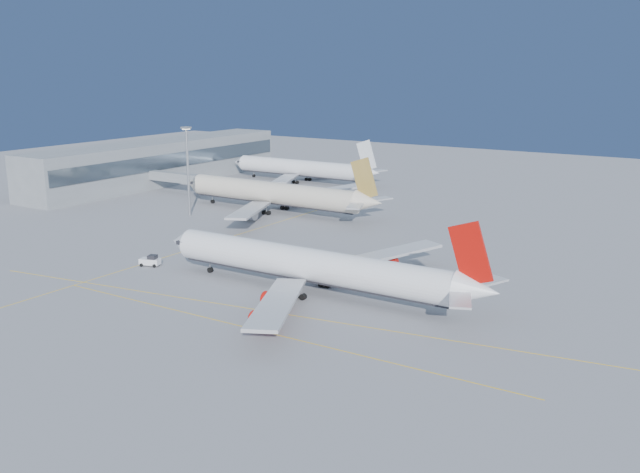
{
  "coord_description": "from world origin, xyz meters",
  "views": [
    {
      "loc": [
        70.42,
        -98.99,
        41.18
      ],
      "look_at": [
        -5.96,
        20.89,
        7.0
      ],
      "focal_mm": 40.0,
      "sensor_mm": 36.0,
      "label": 1
    }
  ],
  "objects_px": {
    "pushback_tug": "(150,261)",
    "light_mast": "(188,164)",
    "airliner_virgin": "(315,266)",
    "airliner_etihad": "(277,194)",
    "airliner_third": "(303,168)"
  },
  "relations": [
    {
      "from": "pushback_tug",
      "to": "light_mast",
      "type": "distance_m",
      "value": 53.76
    },
    {
      "from": "airliner_etihad",
      "to": "airliner_third",
      "type": "relative_size",
      "value": 1.1
    },
    {
      "from": "airliner_virgin",
      "to": "pushback_tug",
      "type": "height_order",
      "value": "airliner_virgin"
    },
    {
      "from": "airliner_third",
      "to": "pushback_tug",
      "type": "distance_m",
      "value": 114.51
    },
    {
      "from": "airliner_etihad",
      "to": "airliner_third",
      "type": "bearing_deg",
      "value": 116.99
    },
    {
      "from": "airliner_etihad",
      "to": "airliner_third",
      "type": "xyz_separation_m",
      "value": [
        -23.91,
        49.04,
        -0.38
      ]
    },
    {
      "from": "airliner_virgin",
      "to": "light_mast",
      "type": "xyz_separation_m",
      "value": [
        -68.21,
        40.43,
        9.42
      ]
    },
    {
      "from": "airliner_etihad",
      "to": "pushback_tug",
      "type": "height_order",
      "value": "airliner_etihad"
    },
    {
      "from": "pushback_tug",
      "to": "light_mast",
      "type": "relative_size",
      "value": 0.19
    },
    {
      "from": "airliner_third",
      "to": "pushback_tug",
      "type": "xyz_separation_m",
      "value": [
        34.47,
        -109.13,
        -4.01
      ]
    },
    {
      "from": "airliner_virgin",
      "to": "light_mast",
      "type": "height_order",
      "value": "light_mast"
    },
    {
      "from": "light_mast",
      "to": "pushback_tug",
      "type": "bearing_deg",
      "value": -56.41
    },
    {
      "from": "airliner_etihad",
      "to": "pushback_tug",
      "type": "xyz_separation_m",
      "value": [
        10.56,
        -60.09,
        -4.39
      ]
    },
    {
      "from": "airliner_virgin",
      "to": "light_mast",
      "type": "distance_m",
      "value": 79.85
    },
    {
      "from": "airliner_etihad",
      "to": "pushback_tug",
      "type": "bearing_deg",
      "value": -79.03
    }
  ]
}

